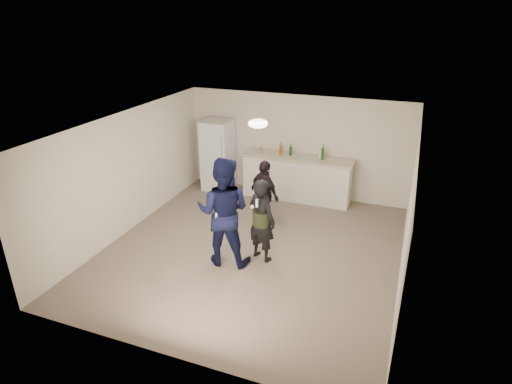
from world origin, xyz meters
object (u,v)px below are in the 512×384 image
(fridge, at_px, (218,155))
(spectator, at_px, (265,194))
(woman, at_px, (262,220))
(counter, at_px, (297,179))
(shaker, at_px, (261,150))
(man, at_px, (224,212))

(fridge, bearing_deg, spectator, -40.05)
(fridge, bearing_deg, woman, -51.86)
(counter, relative_size, woman, 1.62)
(shaker, xyz_separation_m, woman, (1.05, -2.83, -0.37))
(counter, distance_m, woman, 2.90)
(man, relative_size, woman, 1.27)
(fridge, distance_m, man, 3.54)
(fridge, xyz_separation_m, man, (1.61, -3.15, 0.12))
(shaker, distance_m, spectator, 1.72)
(woman, bearing_deg, spectator, -51.58)
(counter, xyz_separation_m, man, (-0.46, -3.22, 0.49))
(man, height_order, spectator, man)
(shaker, bearing_deg, woman, -69.62)
(shaker, bearing_deg, counter, 3.28)
(spectator, bearing_deg, man, 115.54)
(counter, height_order, fridge, fridge)
(counter, bearing_deg, woman, -87.23)
(woman, distance_m, spectator, 1.36)
(shaker, xyz_separation_m, spectator, (0.65, -1.53, -0.44))
(fridge, relative_size, spectator, 1.23)
(shaker, distance_m, woman, 3.04)
(fridge, xyz_separation_m, spectator, (1.80, -1.52, -0.17))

